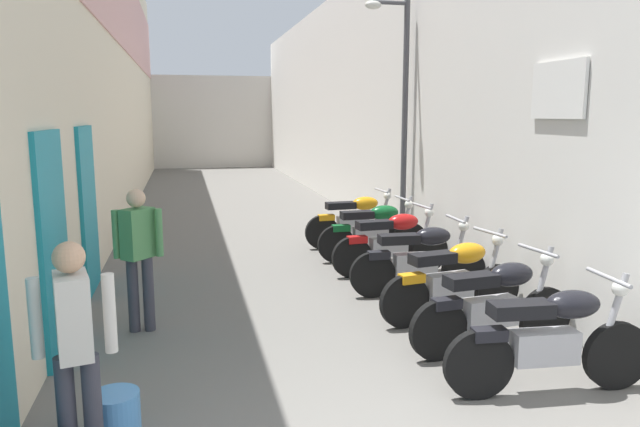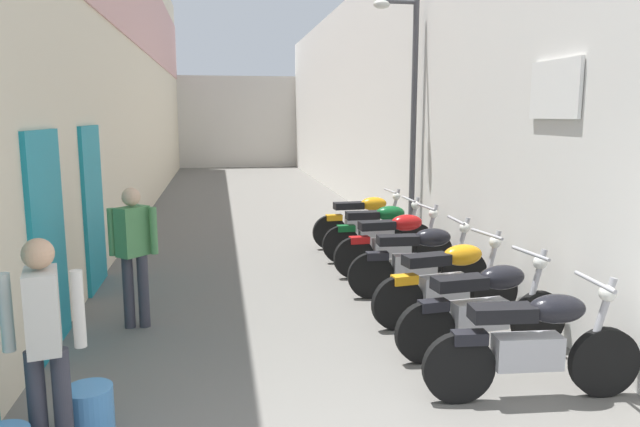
{
  "view_description": "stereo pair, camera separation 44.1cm",
  "coord_description": "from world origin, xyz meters",
  "px_view_note": "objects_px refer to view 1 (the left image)",
  "views": [
    {
      "loc": [
        -1.3,
        -2.63,
        2.35
      ],
      "look_at": [
        0.45,
        5.0,
        1.03
      ],
      "focal_mm": 33.26,
      "sensor_mm": 36.0,
      "label": 1
    },
    {
      "loc": [
        -0.87,
        -2.71,
        2.35
      ],
      "look_at": [
        0.45,
        5.0,
        1.03
      ],
      "focal_mm": 33.26,
      "sensor_mm": 36.0,
      "label": 2
    }
  ],
  "objects_px": {
    "motorcycle_seventh": "(356,219)",
    "pedestrian_by_doorway": "(75,342)",
    "motorcycle_second": "(495,303)",
    "motorcycle_third": "(454,278)",
    "motorcycle_fourth": "(420,258)",
    "water_jug_beside_first": "(116,421)",
    "street_lamp": "(400,105)",
    "motorcycle_nearest": "(551,337)",
    "pedestrian_mid_alley": "(139,249)",
    "motorcycle_fifth": "(392,241)",
    "motorcycle_sixth": "(374,230)"
  },
  "relations": [
    {
      "from": "motorcycle_second",
      "to": "motorcycle_fourth",
      "type": "distance_m",
      "value": 1.94
    },
    {
      "from": "motorcycle_fourth",
      "to": "street_lamp",
      "type": "height_order",
      "value": "street_lamp"
    },
    {
      "from": "motorcycle_second",
      "to": "motorcycle_third",
      "type": "bearing_deg",
      "value": 90.0
    },
    {
      "from": "motorcycle_nearest",
      "to": "motorcycle_second",
      "type": "relative_size",
      "value": 1.0
    },
    {
      "from": "motorcycle_second",
      "to": "pedestrian_mid_alley",
      "type": "height_order",
      "value": "pedestrian_mid_alley"
    },
    {
      "from": "motorcycle_fourth",
      "to": "motorcycle_third",
      "type": "bearing_deg",
      "value": -90.01
    },
    {
      "from": "motorcycle_sixth",
      "to": "pedestrian_by_doorway",
      "type": "relative_size",
      "value": 1.18
    },
    {
      "from": "pedestrian_by_doorway",
      "to": "street_lamp",
      "type": "distance_m",
      "value": 7.52
    },
    {
      "from": "street_lamp",
      "to": "motorcycle_second",
      "type": "bearing_deg",
      "value": -98.45
    },
    {
      "from": "motorcycle_second",
      "to": "pedestrian_by_doorway",
      "type": "height_order",
      "value": "pedestrian_by_doorway"
    },
    {
      "from": "water_jug_beside_first",
      "to": "street_lamp",
      "type": "relative_size",
      "value": 0.1
    },
    {
      "from": "motorcycle_seventh",
      "to": "water_jug_beside_first",
      "type": "xyz_separation_m",
      "value": [
        -3.49,
        -5.89,
        -0.29
      ]
    },
    {
      "from": "motorcycle_nearest",
      "to": "motorcycle_second",
      "type": "distance_m",
      "value": 0.93
    },
    {
      "from": "motorcycle_second",
      "to": "pedestrian_by_doorway",
      "type": "bearing_deg",
      "value": -161.1
    },
    {
      "from": "motorcycle_fifth",
      "to": "motorcycle_seventh",
      "type": "xyz_separation_m",
      "value": [
        0.0,
        1.89,
        0.0
      ]
    },
    {
      "from": "motorcycle_third",
      "to": "motorcycle_seventh",
      "type": "xyz_separation_m",
      "value": [
        0.0,
        3.96,
        0.0
      ]
    },
    {
      "from": "motorcycle_second",
      "to": "pedestrian_mid_alley",
      "type": "bearing_deg",
      "value": 158.15
    },
    {
      "from": "motorcycle_third",
      "to": "water_jug_beside_first",
      "type": "bearing_deg",
      "value": -150.96
    },
    {
      "from": "motorcycle_nearest",
      "to": "water_jug_beside_first",
      "type": "relative_size",
      "value": 4.41
    },
    {
      "from": "motorcycle_nearest",
      "to": "street_lamp",
      "type": "distance_m",
      "value": 5.98
    },
    {
      "from": "motorcycle_seventh",
      "to": "pedestrian_mid_alley",
      "type": "bearing_deg",
      "value": -134.69
    },
    {
      "from": "motorcycle_nearest",
      "to": "motorcycle_third",
      "type": "distance_m",
      "value": 1.86
    },
    {
      "from": "motorcycle_sixth",
      "to": "street_lamp",
      "type": "bearing_deg",
      "value": 49.15
    },
    {
      "from": "motorcycle_second",
      "to": "motorcycle_fifth",
      "type": "height_order",
      "value": "same"
    },
    {
      "from": "water_jug_beside_first",
      "to": "street_lamp",
      "type": "distance_m",
      "value": 7.4
    },
    {
      "from": "motorcycle_fourth",
      "to": "motorcycle_seventh",
      "type": "distance_m",
      "value": 2.95
    },
    {
      "from": "motorcycle_second",
      "to": "motorcycle_fourth",
      "type": "xyz_separation_m",
      "value": [
        0.0,
        1.94,
        0.0
      ]
    },
    {
      "from": "motorcycle_seventh",
      "to": "street_lamp",
      "type": "bearing_deg",
      "value": -18.32
    },
    {
      "from": "motorcycle_nearest",
      "to": "street_lamp",
      "type": "xyz_separation_m",
      "value": [
        0.69,
        5.59,
        2.0
      ]
    },
    {
      "from": "motorcycle_third",
      "to": "motorcycle_seventh",
      "type": "distance_m",
      "value": 3.96
    },
    {
      "from": "water_jug_beside_first",
      "to": "motorcycle_fourth",
      "type": "bearing_deg",
      "value": 40.15
    },
    {
      "from": "motorcycle_third",
      "to": "motorcycle_fifth",
      "type": "relative_size",
      "value": 0.99
    },
    {
      "from": "pedestrian_by_doorway",
      "to": "street_lamp",
      "type": "xyz_separation_m",
      "value": [
        4.37,
        5.92,
        1.59
      ]
    },
    {
      "from": "pedestrian_by_doorway",
      "to": "pedestrian_mid_alley",
      "type": "height_order",
      "value": "same"
    },
    {
      "from": "motorcycle_seventh",
      "to": "pedestrian_mid_alley",
      "type": "relative_size",
      "value": 1.18
    },
    {
      "from": "motorcycle_sixth",
      "to": "pedestrian_by_doorway",
      "type": "xyz_separation_m",
      "value": [
        -3.67,
        -5.12,
        0.42
      ]
    },
    {
      "from": "motorcycle_fifth",
      "to": "water_jug_beside_first",
      "type": "xyz_separation_m",
      "value": [
        -3.49,
        -4.0,
        -0.29
      ]
    },
    {
      "from": "motorcycle_third",
      "to": "pedestrian_mid_alley",
      "type": "bearing_deg",
      "value": 172.54
    },
    {
      "from": "motorcycle_second",
      "to": "motorcycle_seventh",
      "type": "height_order",
      "value": "same"
    },
    {
      "from": "motorcycle_fifth",
      "to": "motorcycle_sixth",
      "type": "bearing_deg",
      "value": 90.0
    },
    {
      "from": "motorcycle_second",
      "to": "motorcycle_fifth",
      "type": "relative_size",
      "value": 1.0
    },
    {
      "from": "motorcycle_fourth",
      "to": "pedestrian_mid_alley",
      "type": "relative_size",
      "value": 1.18
    },
    {
      "from": "pedestrian_by_doorway",
      "to": "motorcycle_nearest",
      "type": "bearing_deg",
      "value": 5.11
    },
    {
      "from": "motorcycle_fifth",
      "to": "motorcycle_fourth",
      "type": "bearing_deg",
      "value": -90.0
    },
    {
      "from": "motorcycle_second",
      "to": "motorcycle_third",
      "type": "relative_size",
      "value": 1.0
    },
    {
      "from": "motorcycle_seventh",
      "to": "pedestrian_by_doorway",
      "type": "height_order",
      "value": "pedestrian_by_doorway"
    },
    {
      "from": "motorcycle_sixth",
      "to": "pedestrian_by_doorway",
      "type": "distance_m",
      "value": 6.31
    },
    {
      "from": "motorcycle_nearest",
      "to": "pedestrian_mid_alley",
      "type": "bearing_deg",
      "value": 146.22
    },
    {
      "from": "motorcycle_fourth",
      "to": "motorcycle_fifth",
      "type": "bearing_deg",
      "value": 90.0
    },
    {
      "from": "motorcycle_third",
      "to": "motorcycle_fourth",
      "type": "distance_m",
      "value": 1.01
    }
  ]
}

